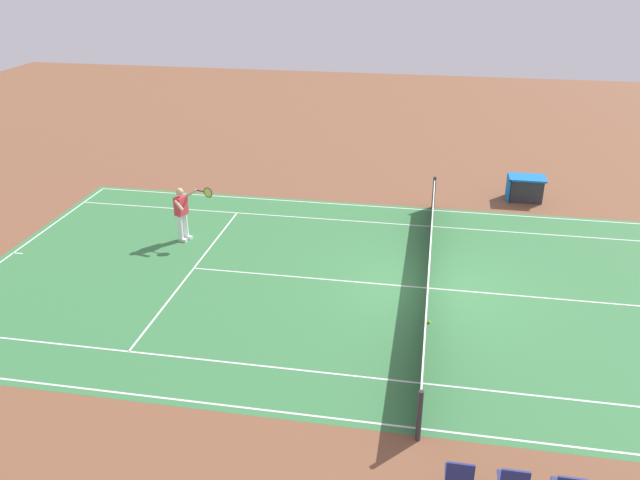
% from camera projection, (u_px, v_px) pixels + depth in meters
% --- Properties ---
extents(ground_plane, '(60.00, 60.00, 0.00)m').
position_uv_depth(ground_plane, '(427.00, 288.00, 17.12)').
color(ground_plane, brown).
extents(court_slab, '(24.20, 11.40, 0.00)m').
position_uv_depth(court_slab, '(427.00, 288.00, 17.12)').
color(court_slab, '#387A42').
rests_on(court_slab, ground_plane).
extents(court_line_markings, '(23.85, 11.05, 0.01)m').
position_uv_depth(court_line_markings, '(427.00, 288.00, 17.12)').
color(court_line_markings, white).
rests_on(court_line_markings, ground_plane).
extents(tennis_net, '(0.10, 11.70, 1.08)m').
position_uv_depth(tennis_net, '(429.00, 271.00, 16.92)').
color(tennis_net, '#2D2D33').
rests_on(tennis_net, ground_plane).
extents(tennis_player_near, '(1.17, 0.74, 1.70)m').
position_uv_depth(tennis_player_near, '(182.00, 211.00, 19.52)').
color(tennis_player_near, white).
rests_on(tennis_player_near, ground_plane).
extents(tennis_ball, '(0.07, 0.07, 0.07)m').
position_uv_depth(tennis_ball, '(429.00, 322.00, 15.55)').
color(tennis_ball, '#CCE01E').
rests_on(tennis_ball, ground_plane).
extents(spectator_chair_4, '(0.44, 0.44, 0.88)m').
position_uv_depth(spectator_chair_4, '(459.00, 476.00, 10.43)').
color(spectator_chair_4, '#38383D').
rests_on(spectator_chair_4, ground_plane).
extents(equipment_cart_tarped, '(1.25, 0.84, 0.85)m').
position_uv_depth(equipment_cart_tarped, '(525.00, 188.00, 22.75)').
color(equipment_cart_tarped, '#2D2D33').
rests_on(equipment_cart_tarped, ground_plane).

